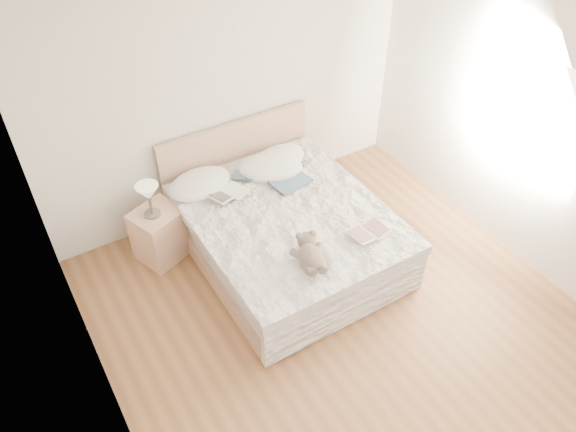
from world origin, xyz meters
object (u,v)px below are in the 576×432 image
at_px(bed, 284,230).
at_px(nightstand, 160,234).
at_px(childrens_book, 368,232).
at_px(photo_book, 227,194).
at_px(table_lamp, 148,194).
at_px(teddy_bear, 311,263).

relative_size(bed, nightstand, 3.83).
distance_m(bed, childrens_book, 0.90).
distance_m(photo_book, childrens_book, 1.41).
bearing_deg(nightstand, childrens_book, -41.24).
xyz_separation_m(bed, childrens_book, (0.45, -0.71, 0.32)).
bearing_deg(table_lamp, childrens_book, -40.48).
xyz_separation_m(photo_book, teddy_bear, (0.18, -1.20, 0.02)).
relative_size(table_lamp, photo_book, 0.96).
relative_size(bed, photo_book, 5.95).
distance_m(table_lamp, photo_book, 0.75).
bearing_deg(teddy_bear, photo_book, 111.53).
bearing_deg(bed, teddy_bear, -104.75).
bearing_deg(nightstand, teddy_bear, -58.35).
distance_m(nightstand, table_lamp, 0.53).
height_order(nightstand, table_lamp, table_lamp).
height_order(nightstand, childrens_book, childrens_book).
height_order(table_lamp, childrens_book, table_lamp).
bearing_deg(nightstand, table_lamp, -168.86).
relative_size(nightstand, photo_book, 1.55).
xyz_separation_m(table_lamp, photo_book, (0.71, -0.18, -0.18)).
distance_m(childrens_book, teddy_bear, 0.66).
bearing_deg(nightstand, bed, -29.99).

